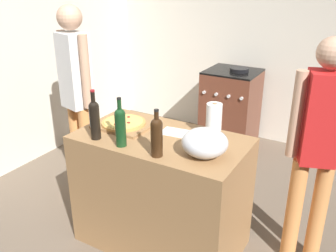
% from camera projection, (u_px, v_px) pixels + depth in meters
% --- Properties ---
extents(ground_plane, '(4.45, 3.49, 0.02)m').
position_uv_depth(ground_plane, '(205.00, 189.00, 3.65)').
color(ground_plane, '#6B5B4C').
extents(kitchen_wall_rear, '(4.45, 0.10, 2.60)m').
position_uv_depth(kitchen_wall_rear, '(263.00, 33.00, 4.33)').
color(kitchen_wall_rear, silver).
rests_on(kitchen_wall_rear, ground_plane).
extents(kitchen_wall_left, '(0.10, 3.49, 2.60)m').
position_uv_depth(kitchen_wall_left, '(45.00, 37.00, 4.06)').
color(kitchen_wall_left, silver).
rests_on(kitchen_wall_left, ground_plane).
extents(counter, '(1.21, 0.67, 0.89)m').
position_uv_depth(counter, '(161.00, 192.00, 2.77)').
color(counter, '#9E7247').
rests_on(counter, ground_plane).
extents(cutting_board, '(0.40, 0.32, 0.02)m').
position_uv_depth(cutting_board, '(124.00, 125.00, 2.78)').
color(cutting_board, '#9E7247').
rests_on(cutting_board, counter).
extents(pizza, '(0.33, 0.33, 0.03)m').
position_uv_depth(pizza, '(124.00, 123.00, 2.77)').
color(pizza, tan).
rests_on(pizza, cutting_board).
extents(mixing_bowl, '(0.29, 0.29, 0.18)m').
position_uv_depth(mixing_bowl, '(205.00, 143.00, 2.31)').
color(mixing_bowl, '#B2B2B7').
rests_on(mixing_bowl, counter).
extents(paper_towel_roll, '(0.11, 0.11, 0.26)m').
position_uv_depth(paper_towel_roll, '(214.00, 122.00, 2.53)').
color(paper_towel_roll, white).
rests_on(paper_towel_roll, counter).
extents(wine_bottle_dark, '(0.07, 0.07, 0.35)m').
position_uv_depth(wine_bottle_dark, '(95.00, 118.00, 2.52)').
color(wine_bottle_dark, black).
rests_on(wine_bottle_dark, counter).
extents(wine_bottle_green, '(0.07, 0.07, 0.34)m').
position_uv_depth(wine_bottle_green, '(120.00, 125.00, 2.42)').
color(wine_bottle_green, '#143819').
rests_on(wine_bottle_green, counter).
extents(wine_bottle_amber, '(0.08, 0.08, 0.31)m').
position_uv_depth(wine_bottle_amber, '(157.00, 135.00, 2.29)').
color(wine_bottle_amber, '#331E0F').
rests_on(wine_bottle_amber, counter).
extents(recipe_sheet, '(0.22, 0.17, 0.00)m').
position_uv_depth(recipe_sheet, '(176.00, 132.00, 2.67)').
color(recipe_sheet, white).
rests_on(recipe_sheet, counter).
extents(stove, '(0.59, 0.58, 0.95)m').
position_uv_depth(stove, '(230.00, 108.00, 4.43)').
color(stove, brown).
rests_on(stove, ground_plane).
extents(person_in_stripes, '(0.39, 0.25, 1.73)m').
position_uv_depth(person_in_stripes, '(77.00, 90.00, 3.24)').
color(person_in_stripes, '#D88C4C').
rests_on(person_in_stripes, ground_plane).
extents(person_in_red, '(0.37, 0.26, 1.62)m').
position_uv_depth(person_in_red, '(318.00, 144.00, 2.40)').
color(person_in_red, '#D88C4C').
rests_on(person_in_red, ground_plane).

